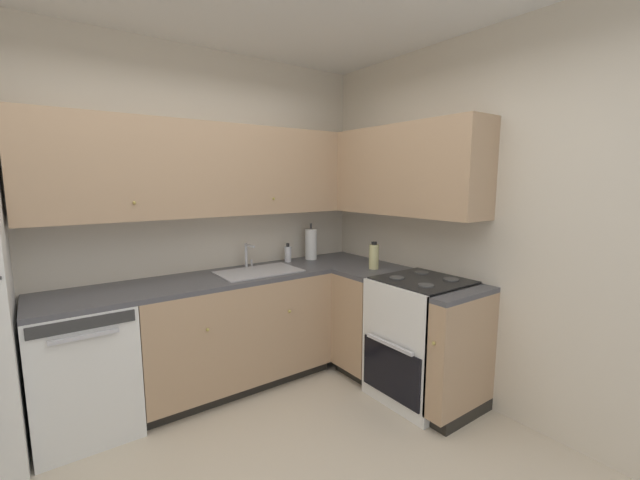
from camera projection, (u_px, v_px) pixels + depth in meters
name	position (u px, v px, depth m)	size (l,w,h in m)	color
wall_back	(165.00, 221.00, 3.11)	(3.62, 0.05, 2.69)	beige
wall_right	(495.00, 226.00, 2.79)	(0.05, 3.44, 2.69)	beige
dishwasher	(83.00, 368.00, 2.60)	(0.60, 0.63, 0.88)	white
lower_cabinets_back	(235.00, 332.00, 3.22)	(1.51, 0.62, 0.88)	tan
countertop_back	(233.00, 277.00, 3.15)	(2.71, 0.60, 0.04)	#4C4C51
lower_cabinets_right	(394.00, 331.00, 3.24)	(0.62, 1.15, 0.88)	tan
countertop_right	(395.00, 276.00, 3.17)	(0.60, 1.15, 0.03)	#4C4C51
oven_range	(421.00, 338.00, 3.03)	(0.68, 0.62, 1.07)	white
upper_cabinets_back	(202.00, 170.00, 3.04)	(2.39, 0.34, 0.70)	tan
upper_cabinets_right	(392.00, 171.00, 3.29)	(0.32, 1.68, 0.70)	tan
sink	(259.00, 277.00, 3.25)	(0.65, 0.40, 0.10)	#B7B7BC
faucet	(248.00, 253.00, 3.40)	(0.07, 0.16, 0.21)	silver
soap_bottle	(288.00, 254.00, 3.64)	(0.06, 0.06, 0.17)	silver
paper_towel_roll	(311.00, 244.00, 3.75)	(0.11, 0.11, 0.35)	white
oil_bottle	(374.00, 256.00, 3.35)	(0.08, 0.08, 0.23)	beige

